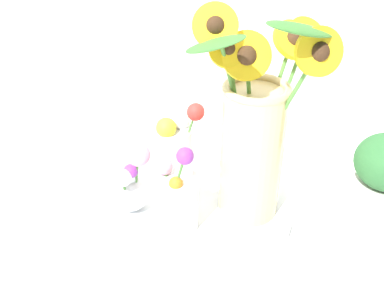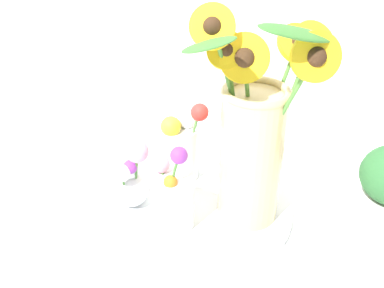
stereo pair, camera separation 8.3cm
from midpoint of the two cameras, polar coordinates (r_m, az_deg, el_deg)
The scene contains 6 objects.
ground_plane at distance 0.89m, azimuth -0.41°, elevation -9.88°, with size 6.00×6.00×0.00m, color white.
serving_tray at distance 0.92m, azimuth -2.62°, elevation -7.96°, with size 0.40×0.40×0.02m.
mason_jar_sunflowers at distance 0.81m, azimuth 5.06°, elevation 1.10°, with size 0.29×0.23×0.42m.
vase_small_center at distance 0.83m, azimuth -4.92°, elevation -7.09°, with size 0.08×0.08×0.18m.
vase_bulb_right at distance 0.88m, azimuth -10.43°, elevation -5.15°, with size 0.08×0.08×0.16m.
vase_small_back at distance 0.94m, azimuth -4.60°, elevation -0.45°, with size 0.10×0.09×0.19m.
Camera 1 is at (-0.12, -0.66, 0.59)m, focal length 42.00 mm.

